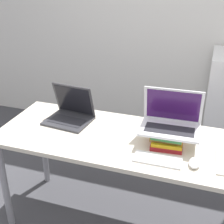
# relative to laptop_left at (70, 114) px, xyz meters

# --- Properties ---
(wall_back) EXTENTS (8.00, 0.05, 2.70)m
(wall_back) POSITION_rel_laptop_left_xyz_m (0.44, 1.46, 0.52)
(wall_back) COLOR silver
(wall_back) RESTS_ON ground_plane
(desk) EXTENTS (1.72, 0.68, 0.77)m
(desk) POSITION_rel_laptop_left_xyz_m (0.44, -0.12, -0.14)
(desk) COLOR beige
(desk) RESTS_ON ground_plane
(laptop_left) EXTENTS (0.35, 0.29, 0.27)m
(laptop_left) POSITION_rel_laptop_left_xyz_m (0.00, 0.00, 0.00)
(laptop_left) COLOR #333338
(laptop_left) RESTS_ON desk
(book_stack) EXTENTS (0.22, 0.28, 0.10)m
(book_stack) POSITION_rel_laptop_left_xyz_m (0.74, -0.09, -0.01)
(book_stack) COLOR maroon
(book_stack) RESTS_ON desk
(laptop_on_books) EXTENTS (0.39, 0.26, 0.26)m
(laptop_on_books) POSITION_rel_laptop_left_xyz_m (0.75, -0.07, 0.10)
(laptop_on_books) COLOR silver
(laptop_on_books) RESTS_ON book_stack
(wireless_keyboard) EXTENTS (0.29, 0.12, 0.01)m
(wireless_keyboard) POSITION_rel_laptop_left_xyz_m (0.72, -0.31, -0.05)
(wireless_keyboard) COLOR white
(wireless_keyboard) RESTS_ON desk
(mouse) EXTENTS (0.07, 0.11, 0.04)m
(mouse) POSITION_rel_laptop_left_xyz_m (0.94, -0.29, -0.04)
(mouse) COLOR white
(mouse) RESTS_ON desk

